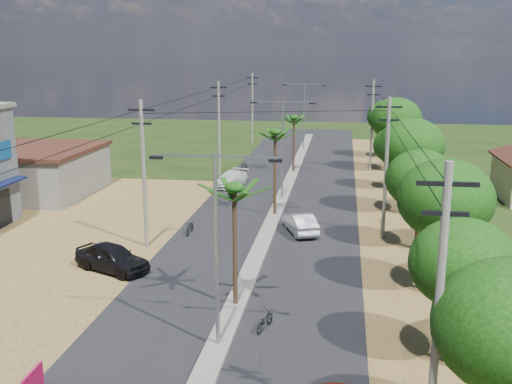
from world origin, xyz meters
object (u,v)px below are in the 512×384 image
car_parked_dark (112,258)px  moto_rider_east (265,321)px  car_white_far (231,179)px  car_silver_mid (300,223)px

car_parked_dark → moto_rider_east: car_parked_dark is taller
car_white_far → car_parked_dark: size_ratio=1.00×
car_silver_mid → moto_rider_east: bearing=67.7°
moto_rider_east → car_white_far: bearing=-58.9°
moto_rider_east → car_silver_mid: bearing=-74.5°
car_parked_dark → car_silver_mid: bearing=-24.1°
car_silver_mid → moto_rider_east: car_silver_mid is taller
car_silver_mid → car_white_far: 14.91m
car_parked_dark → moto_rider_east: (9.16, -5.81, -0.36)m
car_silver_mid → car_white_far: size_ratio=0.92×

